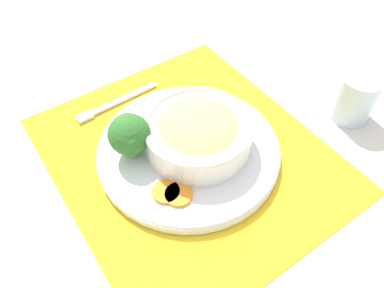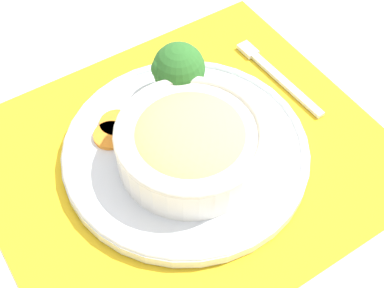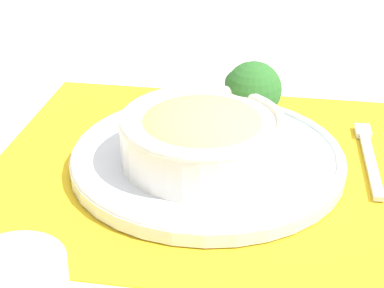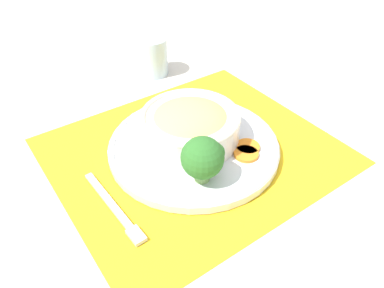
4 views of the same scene
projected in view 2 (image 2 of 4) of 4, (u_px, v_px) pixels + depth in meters
ground_plane at (186, 157)px, 0.72m from camera, size 4.00×4.00×0.00m
placemat at (186, 156)px, 0.72m from camera, size 0.57×0.51×0.00m
plate at (186, 150)px, 0.71m from camera, size 0.33×0.33×0.02m
bowl at (190, 142)px, 0.67m from camera, size 0.19×0.19×0.07m
broccoli_floret at (178, 69)px, 0.73m from camera, size 0.07×0.07×0.09m
carrot_slice_near at (116, 123)px, 0.73m from camera, size 0.05×0.05×0.01m
carrot_slice_middle at (110, 135)px, 0.71m from camera, size 0.05×0.05×0.01m
fork at (271, 71)px, 0.81m from camera, size 0.03×0.18×0.01m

